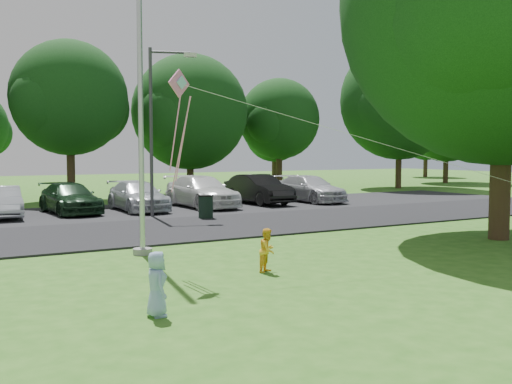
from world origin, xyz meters
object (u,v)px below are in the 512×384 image
child_blue (157,284)px  kite (193,107)px  trash_can (206,207)px  big_tree (506,8)px  child_yellow (268,250)px  flagpole (140,94)px  street_lamp (158,116)px

child_blue → kite: 4.61m
trash_can → child_blue: 13.41m
big_tree → child_blue: size_ratio=11.38×
trash_can → kite: (-4.41, -9.03, 3.17)m
child_yellow → child_blue: 3.92m
kite → child_yellow: bearing=-49.5°
flagpole → big_tree: bearing=-16.1°
big_tree → kite: size_ratio=1.31×
street_lamp → big_tree: bearing=-37.4°
flagpole → kite: flagpole is taller
street_lamp → big_tree: (6.98, -10.78, 2.82)m
trash_can → flagpole: bearing=-126.8°
flagpole → child_yellow: bearing=-63.8°
trash_can → big_tree: 12.57m
flagpole → child_blue: 6.84m
child_yellow → kite: bearing=119.2°
kite → child_blue: bearing=-146.3°
street_lamp → child_yellow: (-1.57, -11.31, -3.62)m
big_tree → kite: big_tree is taller
flagpole → big_tree: big_tree is taller
street_lamp → trash_can: street_lamp is taller
street_lamp → kite: (-3.02, -10.57, -0.46)m
big_tree → flagpole: bearing=163.9°
flagpole → big_tree: 11.04m
trash_can → child_blue: child_blue is taller
big_tree → child_yellow: bearing=-176.4°
flagpole → big_tree: (10.27, -2.96, 2.77)m
trash_can → big_tree: bearing=-58.8°
child_yellow → kite: (-1.45, 0.74, 3.17)m
child_yellow → child_blue: child_blue is taller
big_tree → child_yellow: size_ratio=12.37×
child_blue → kite: bearing=-31.4°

